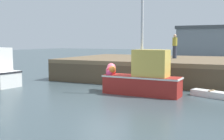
{
  "coord_description": "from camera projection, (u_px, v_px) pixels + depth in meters",
  "views": [
    {
      "loc": [
        6.49,
        -12.81,
        2.63
      ],
      "look_at": [
        -0.82,
        2.96,
        0.88
      ],
      "focal_mm": 45.0,
      "sensor_mm": 36.0,
      "label": 1
    }
  ],
  "objects": [
    {
      "name": "warehouse",
      "position": [
        212.0,
        42.0,
        44.16
      ],
      "size": [
        10.57,
        6.47,
        5.08
      ],
      "color": "gray",
      "rests_on": "ground"
    },
    {
      "name": "pier",
      "position": [
        157.0,
        62.0,
        19.64
      ],
      "size": [
        12.86,
        8.73,
        1.46
      ],
      "color": "brown",
      "rests_on": "ground"
    },
    {
      "name": "ground",
      "position": [
        102.0,
        94.0,
        14.55
      ],
      "size": [
        120.0,
        160.0,
        0.1
      ],
      "color": "#3D4C51"
    },
    {
      "name": "fishing_boat_near_right",
      "position": [
        142.0,
        77.0,
        13.87
      ],
      "size": [
        4.12,
        1.43,
        5.05
      ],
      "color": "maroon",
      "rests_on": "ground"
    },
    {
      "name": "rowboat",
      "position": [
        211.0,
        94.0,
        13.36
      ],
      "size": [
        1.98,
        1.2,
        0.34
      ],
      "color": "white",
      "rests_on": "ground"
    },
    {
      "name": "dockworker",
      "position": [
        175.0,
        46.0,
        19.73
      ],
      "size": [
        0.34,
        0.34,
        1.7
      ],
      "color": "#2D3342",
      "rests_on": "pier"
    }
  ]
}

